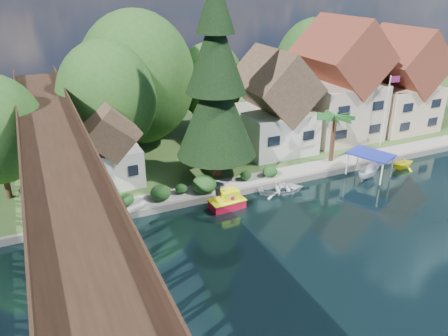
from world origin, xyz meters
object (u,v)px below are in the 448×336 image
at_px(tugboat, 228,201).
at_px(conifer, 216,85).
at_px(house_left, 273,108).
at_px(palm_tree, 335,119).
at_px(house_right, 399,86).
at_px(boat_canopy, 369,168).
at_px(house_center, 338,87).
at_px(flagpole, 388,103).
at_px(boat_yellow, 403,162).
at_px(boat_white_a, 281,188).
at_px(trestle_bridge, 61,185).
at_px(shed, 110,149).

bearing_deg(tugboat, conifer, 76.02).
bearing_deg(house_left, palm_tree, -57.81).
xyz_separation_m(house_right, boat_canopy, (-12.76, -10.03, -4.66)).
bearing_deg(house_right, house_center, 176.82).
bearing_deg(flagpole, boat_canopy, -140.98).
height_order(house_left, boat_yellow, house_left).
distance_m(house_center, conifer, 18.47).
relative_size(house_left, conifer, 0.60).
bearing_deg(house_center, house_right, -3.18).
height_order(tugboat, boat_white_a, tugboat).
height_order(palm_tree, boat_yellow, palm_tree).
relative_size(house_left, house_center, 0.79).
height_order(house_center, conifer, conifer).
height_order(trestle_bridge, tugboat, trestle_bridge).
distance_m(flagpole, boat_white_a, 17.53).
xyz_separation_m(trestle_bridge, boat_canopy, (28.24, 0.80, -4.23)).
bearing_deg(trestle_bridge, tugboat, 4.78).
relative_size(house_left, palm_tree, 2.06).
bearing_deg(trestle_bridge, boat_yellow, 1.99).
distance_m(house_center, flagpole, 5.96).
relative_size(trestle_bridge, tugboat, 14.22).
bearing_deg(conifer, boat_canopy, -22.59).
xyz_separation_m(trestle_bridge, house_center, (32.00, 11.33, 1.07)).
xyz_separation_m(house_center, boat_canopy, (-3.76, -10.53, -5.30)).
distance_m(house_center, boat_white_a, 17.37).
distance_m(house_right, flagpole, 7.57).
bearing_deg(shed, boat_canopy, -20.15).
relative_size(house_right, flagpole, 1.55).
xyz_separation_m(boat_canopy, boat_yellow, (4.93, 0.35, -0.41)).
height_order(house_left, tugboat, house_left).
height_order(house_left, conifer, conifer).
height_order(house_left, shed, house_left).
bearing_deg(boat_white_a, house_center, -35.62).
height_order(flagpole, boat_white_a, flagpole).
relative_size(flagpole, boat_canopy, 1.67).
distance_m(tugboat, boat_canopy, 15.20).
height_order(trestle_bridge, house_center, house_center).
bearing_deg(boat_yellow, trestle_bridge, 94.73).
height_order(house_center, boat_yellow, house_center).
xyz_separation_m(palm_tree, tugboat, (-13.70, -3.77, -4.51)).
distance_m(boat_white_a, boat_yellow, 14.40).
xyz_separation_m(conifer, boat_yellow, (18.76, -5.40, -8.69)).
relative_size(shed, flagpole, 0.98).
distance_m(trestle_bridge, house_center, 33.96).
relative_size(palm_tree, boat_yellow, 1.99).
relative_size(house_left, flagpole, 1.37).
height_order(house_left, palm_tree, house_left).
bearing_deg(boat_yellow, palm_tree, 62.68).
relative_size(trestle_bridge, boat_canopy, 9.18).
relative_size(boat_white_a, boat_yellow, 1.61).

